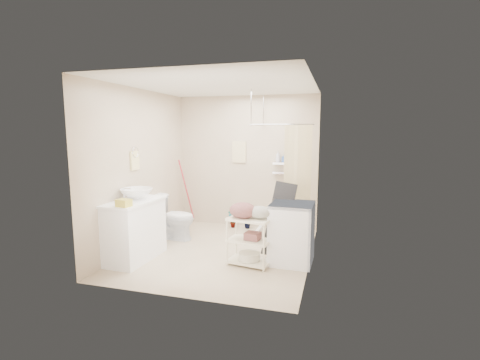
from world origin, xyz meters
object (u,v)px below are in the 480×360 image
Objects in this scene: vanity at (134,230)px; laundry_rack at (249,237)px; toilet at (174,217)px; washing_machine at (292,233)px.

laundry_rack is (1.73, 0.24, -0.03)m from vanity.
laundry_rack is (1.61, -0.83, 0.02)m from toilet.
vanity is 1.75m from laundry_rack.
laundry_rack is at bearing -153.31° from washing_machine.
washing_machine is at bearing 34.36° from laundry_rack.
toilet is at bearing 161.94° from laundry_rack.
vanity is 1.15× the size of washing_machine.
toilet is at bearing 167.13° from washing_machine.
washing_machine reaches higher than toilet.
washing_machine is at bearing -101.28° from toilet.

